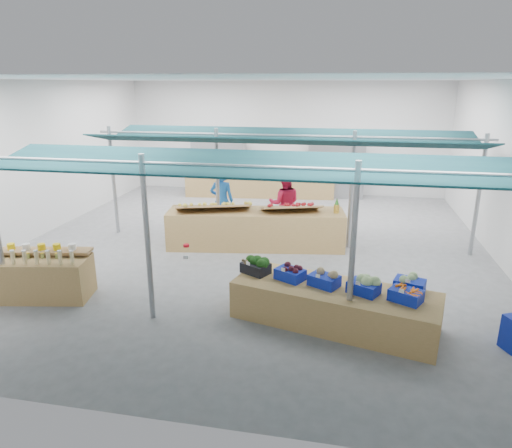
{
  "coord_description": "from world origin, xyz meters",
  "views": [
    {
      "loc": [
        2.29,
        -10.99,
        4.11
      ],
      "look_at": [
        0.46,
        -1.6,
        1.15
      ],
      "focal_mm": 32.0,
      "sensor_mm": 36.0,
      "label": 1
    }
  ],
  "objects_px": {
    "veg_counter": "(334,306)",
    "vendor_left": "(222,201)",
    "bottle_shelf": "(43,276)",
    "fruit_counter": "(256,229)",
    "vendor_right": "(284,204)"
  },
  "relations": [
    {
      "from": "bottle_shelf",
      "to": "veg_counter",
      "type": "height_order",
      "value": "bottle_shelf"
    },
    {
      "from": "fruit_counter",
      "to": "vendor_left",
      "type": "bearing_deg",
      "value": 128.79
    },
    {
      "from": "bottle_shelf",
      "to": "vendor_left",
      "type": "xyz_separation_m",
      "value": [
        2.39,
        4.79,
        0.46
      ]
    },
    {
      "from": "veg_counter",
      "to": "bottle_shelf",
      "type": "bearing_deg",
      "value": -165.64
    },
    {
      "from": "veg_counter",
      "to": "vendor_right",
      "type": "bearing_deg",
      "value": 121.94
    },
    {
      "from": "veg_counter",
      "to": "vendor_left",
      "type": "relative_size",
      "value": 1.97
    },
    {
      "from": "vendor_left",
      "to": "vendor_right",
      "type": "xyz_separation_m",
      "value": [
        1.8,
        0.0,
        0.0
      ]
    },
    {
      "from": "fruit_counter",
      "to": "vendor_left",
      "type": "height_order",
      "value": "vendor_left"
    },
    {
      "from": "fruit_counter",
      "to": "vendor_right",
      "type": "height_order",
      "value": "vendor_right"
    },
    {
      "from": "veg_counter",
      "to": "vendor_right",
      "type": "xyz_separation_m",
      "value": [
        -1.53,
        4.77,
        0.56
      ]
    },
    {
      "from": "bottle_shelf",
      "to": "vendor_right",
      "type": "distance_m",
      "value": 6.38
    },
    {
      "from": "bottle_shelf",
      "to": "vendor_left",
      "type": "bearing_deg",
      "value": 53.11
    },
    {
      "from": "veg_counter",
      "to": "vendor_left",
      "type": "distance_m",
      "value": 5.84
    },
    {
      "from": "veg_counter",
      "to": "fruit_counter",
      "type": "bearing_deg",
      "value": 134.3
    },
    {
      "from": "bottle_shelf",
      "to": "vendor_left",
      "type": "distance_m",
      "value": 5.37
    }
  ]
}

